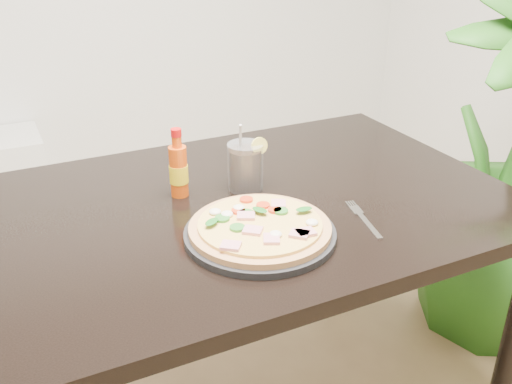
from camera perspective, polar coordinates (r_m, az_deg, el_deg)
name	(u,v)px	position (r m, az deg, el deg)	size (l,w,h in m)	color
dining_table	(236,230)	(1.47, -2.04, -3.87)	(1.40, 0.90, 0.75)	black
plate	(260,234)	(1.28, 0.39, -4.21)	(0.34, 0.34, 0.02)	black
pizza	(260,226)	(1.27, 0.39, -3.44)	(0.32, 0.32, 0.03)	tan
hot_sauce_bottle	(179,170)	(1.45, -7.76, 2.23)	(0.05, 0.05, 0.18)	#D84A0C
cola_cup	(245,167)	(1.48, -1.06, 2.49)	(0.10, 0.09, 0.18)	black
fork	(363,218)	(1.37, 10.61, -2.57)	(0.06, 0.19, 0.00)	silver
plant_pot	(490,292)	(2.37, 22.33, -9.19)	(0.28, 0.28, 0.22)	brown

